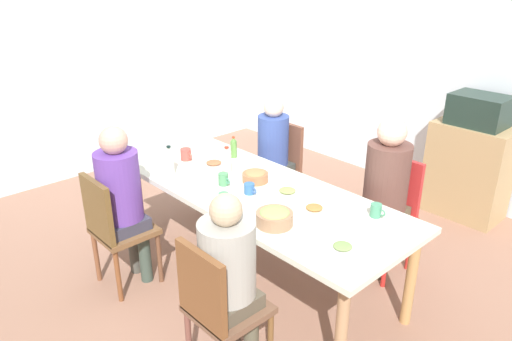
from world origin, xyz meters
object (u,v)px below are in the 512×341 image
at_px(person_1, 121,193).
at_px(bowl_1, 275,217).
at_px(chair_1, 113,226).
at_px(plate_2, 314,209).
at_px(chair_0, 217,305).
at_px(cup_0, 224,200).
at_px(side_cabinet, 468,170).
at_px(dining_table, 256,198).
at_px(bowl_0, 255,176).
at_px(bottle_2, 170,161).
at_px(person_0, 229,270).
at_px(chair_2, 279,165).
at_px(person_2, 272,149).
at_px(cup_3, 186,154).
at_px(microwave, 479,110).
at_px(chair_3, 389,208).
at_px(plate_0, 214,164).
at_px(cup_1, 376,210).
at_px(plate_3, 343,248).
at_px(cup_2, 224,179).
at_px(cup_4, 250,189).
at_px(bottle_1, 227,161).
at_px(person_3, 386,183).
at_px(plate_1, 287,192).

distance_m(person_1, bowl_1, 1.16).
distance_m(chair_1, plate_2, 1.44).
relative_size(chair_0, cup_0, 8.48).
bearing_deg(side_cabinet, dining_table, -105.96).
distance_m(bowl_0, bottle_2, 0.68).
xyz_separation_m(person_0, chair_2, (-1.19, 1.60, -0.19)).
xyz_separation_m(person_2, cup_3, (-0.23, -0.79, 0.09)).
bearing_deg(bowl_0, microwave, 70.60).
distance_m(dining_table, bowl_0, 0.18).
distance_m(chair_3, plate_0, 1.42).
relative_size(dining_table, cup_1, 22.00).
bearing_deg(side_cabinet, plate_3, -82.51).
xyz_separation_m(chair_3, cup_2, (-0.82, -0.97, 0.27)).
height_order(plate_2, cup_4, cup_4).
bearing_deg(bottle_2, dining_table, 24.97).
bearing_deg(person_0, chair_1, -175.65).
xyz_separation_m(chair_2, bottle_1, (0.22, -0.81, 0.33)).
relative_size(cup_1, side_cabinet, 0.12).
distance_m(chair_2, bottle_1, 0.90).
bearing_deg(chair_3, plate_2, -96.43).
relative_size(plate_3, side_cabinet, 0.22).
bearing_deg(chair_1, bottle_2, 95.84).
distance_m(chair_3, plate_3, 1.11).
bearing_deg(chair_3, person_3, -90.00).
xyz_separation_m(plate_1, cup_3, (-1.03, -0.15, 0.04)).
height_order(plate_1, bottle_2, bottle_2).
bearing_deg(side_cabinet, plate_0, -119.30).
bearing_deg(chair_2, bottle_2, -92.76).
xyz_separation_m(chair_0, chair_2, (-1.19, 1.69, 0.00)).
distance_m(chair_0, cup_4, 0.99).
height_order(chair_0, cup_2, chair_0).
xyz_separation_m(cup_0, cup_1, (0.78, 0.63, -0.00)).
xyz_separation_m(plate_2, cup_0, (-0.46, -0.40, 0.04)).
xyz_separation_m(person_0, bottle_1, (-0.97, 0.79, 0.14)).
bearing_deg(chair_3, chair_0, -90.00).
relative_size(plate_3, cup_1, 1.85).
bearing_deg(chair_2, person_2, -90.00).
relative_size(person_2, bowl_0, 5.96).
xyz_separation_m(person_0, side_cabinet, (0.02, 2.92, -0.25)).
bearing_deg(person_1, cup_1, 36.27).
distance_m(chair_1, person_1, 0.25).
height_order(person_1, chair_3, person_1).
distance_m(bowl_1, microwave, 2.45).
distance_m(cup_0, side_cabinet, 2.59).
bearing_deg(bowl_1, bottle_1, 159.91).
relative_size(cup_4, microwave, 0.23).
bearing_deg(bowl_1, chair_3, 82.79).
relative_size(cup_2, cup_4, 0.99).
xyz_separation_m(plate_0, microwave, (1.18, 2.11, 0.29)).
bearing_deg(cup_2, chair_3, 49.81).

